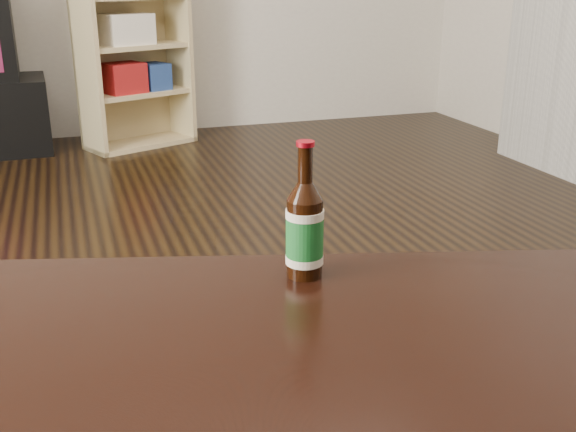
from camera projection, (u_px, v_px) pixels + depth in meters
name	position (u px, v px, depth m)	size (l,w,h in m)	color
floor	(155.00, 407.00, 1.60)	(5.00, 6.00, 0.01)	black
bookshelf	(130.00, 42.00, 3.85)	(0.68, 0.51, 1.16)	tan
coffee_table	(253.00, 399.00, 0.94)	(1.40, 1.04, 0.47)	black
beer_bottle	(305.00, 230.00, 1.15)	(0.07, 0.07, 0.24)	black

